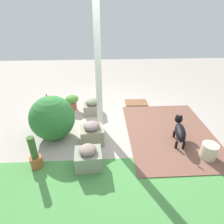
% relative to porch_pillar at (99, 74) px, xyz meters
% --- Properties ---
extents(ground_plane, '(12.00, 12.00, 0.00)m').
position_rel_porch_pillar_xyz_m(ground_plane, '(-0.30, -0.08, -1.29)').
color(ground_plane, '#AFA299').
extents(brick_path, '(1.80, 2.40, 0.02)m').
position_rel_porch_pillar_xyz_m(brick_path, '(-1.50, 0.19, -1.28)').
color(brick_path, brown).
rests_on(brick_path, ground).
extents(porch_pillar, '(0.12, 0.12, 2.59)m').
position_rel_porch_pillar_xyz_m(porch_pillar, '(0.00, 0.00, 0.00)').
color(porch_pillar, white).
rests_on(porch_pillar, ground).
extents(stone_planter_nearest, '(0.46, 0.40, 0.39)m').
position_rel_porch_pillar_xyz_m(stone_planter_nearest, '(0.20, -0.76, -1.11)').
color(stone_planter_nearest, gray).
rests_on(stone_planter_nearest, ground).
extents(stone_planter_mid, '(0.48, 0.40, 0.47)m').
position_rel_porch_pillar_xyz_m(stone_planter_mid, '(0.16, 0.42, -1.08)').
color(stone_planter_mid, gray).
rests_on(stone_planter_mid, ground).
extents(stone_planter_far, '(0.47, 0.41, 0.43)m').
position_rel_porch_pillar_xyz_m(stone_planter_far, '(0.20, 1.07, -1.10)').
color(stone_planter_far, gray).
rests_on(stone_planter_far, ground).
extents(round_shrub, '(0.90, 0.90, 0.90)m').
position_rel_porch_pillar_xyz_m(round_shrub, '(0.95, 0.18, -0.84)').
color(round_shrub, '#2F7534').
rests_on(round_shrub, ground).
extents(terracotta_pot_spiky, '(0.30, 0.30, 0.53)m').
position_rel_porch_pillar_xyz_m(terracotta_pot_spiky, '(1.31, -0.84, -1.04)').
color(terracotta_pot_spiky, '#A34F3F').
rests_on(terracotta_pot_spiky, ground).
extents(terracotta_pot_broad, '(0.33, 0.33, 0.40)m').
position_rel_porch_pillar_xyz_m(terracotta_pot_broad, '(0.73, -0.99, -1.05)').
color(terracotta_pot_broad, '#AC513C').
rests_on(terracotta_pot_broad, ground).
extents(terracotta_pot_tall, '(0.21, 0.21, 0.62)m').
position_rel_porch_pillar_xyz_m(terracotta_pot_tall, '(1.09, 1.03, -1.07)').
color(terracotta_pot_tall, '#A2592E').
rests_on(terracotta_pot_tall, ground).
extents(dog, '(0.31, 0.71, 0.49)m').
position_rel_porch_pillar_xyz_m(dog, '(-1.57, 0.50, -1.01)').
color(dog, black).
rests_on(dog, ground).
extents(ceramic_urn, '(0.29, 0.29, 0.31)m').
position_rel_porch_pillar_xyz_m(ceramic_urn, '(-1.94, 0.98, -1.14)').
color(ceramic_urn, beige).
rests_on(ceramic_urn, ground).
extents(doormat, '(0.62, 0.41, 0.03)m').
position_rel_porch_pillar_xyz_m(doormat, '(-1.00, -1.25, -1.28)').
color(doormat, brown).
rests_on(doormat, ground).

